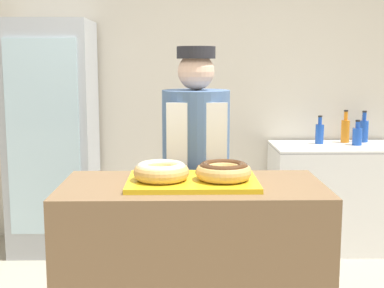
# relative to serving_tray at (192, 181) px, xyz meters

# --- Properties ---
(wall_back) EXTENTS (8.00, 0.06, 2.70)m
(wall_back) POSITION_rel_serving_tray_xyz_m (0.00, 2.13, 0.39)
(wall_back) COLOR beige
(wall_back) RESTS_ON ground_plane
(display_counter) EXTENTS (1.28, 0.64, 0.95)m
(display_counter) POSITION_rel_serving_tray_xyz_m (0.00, 0.00, -0.49)
(display_counter) COLOR brown
(display_counter) RESTS_ON ground_plane
(serving_tray) EXTENTS (0.63, 0.44, 0.02)m
(serving_tray) POSITION_rel_serving_tray_xyz_m (0.00, 0.00, 0.00)
(serving_tray) COLOR yellow
(serving_tray) RESTS_ON display_counter
(donut_light_glaze) EXTENTS (0.27, 0.27, 0.09)m
(donut_light_glaze) POSITION_rel_serving_tray_xyz_m (-0.15, -0.02, 0.06)
(donut_light_glaze) COLOR tan
(donut_light_glaze) RESTS_ON serving_tray
(donut_chocolate_glaze) EXTENTS (0.27, 0.27, 0.09)m
(donut_chocolate_glaze) POSITION_rel_serving_tray_xyz_m (0.15, -0.02, 0.06)
(donut_chocolate_glaze) COLOR tan
(donut_chocolate_glaze) RESTS_ON serving_tray
(brownie_back_left) EXTENTS (0.08, 0.08, 0.03)m
(brownie_back_left) POSITION_rel_serving_tray_xyz_m (-0.07, 0.15, 0.03)
(brownie_back_left) COLOR #382111
(brownie_back_left) RESTS_ON serving_tray
(brownie_back_right) EXTENTS (0.08, 0.08, 0.03)m
(brownie_back_right) POSITION_rel_serving_tray_xyz_m (0.07, 0.15, 0.03)
(brownie_back_right) COLOR #382111
(brownie_back_right) RESTS_ON serving_tray
(baker_person) EXTENTS (0.40, 0.40, 1.62)m
(baker_person) POSITION_rel_serving_tray_xyz_m (0.03, 0.57, -0.12)
(baker_person) COLOR #4C4C51
(baker_person) RESTS_ON ground_plane
(beverage_fridge) EXTENTS (0.66, 0.60, 1.86)m
(beverage_fridge) POSITION_rel_serving_tray_xyz_m (-1.10, 1.76, -0.03)
(beverage_fridge) COLOR #ADB2B7
(beverage_fridge) RESTS_ON ground_plane
(chest_freezer) EXTENTS (1.05, 0.60, 0.86)m
(chest_freezer) POSITION_rel_serving_tray_xyz_m (1.22, 1.77, -0.53)
(chest_freezer) COLOR white
(chest_freezer) RESTS_ON ground_plane
(bottle_blue) EXTENTS (0.07, 0.07, 0.24)m
(bottle_blue) POSITION_rel_serving_tray_xyz_m (1.10, 1.87, -0.01)
(bottle_blue) COLOR #1E4CB2
(bottle_blue) RESTS_ON chest_freezer
(bottle_orange) EXTENTS (0.07, 0.07, 0.28)m
(bottle_orange) POSITION_rel_serving_tray_xyz_m (1.33, 1.93, 0.00)
(bottle_orange) COLOR orange
(bottle_orange) RESTS_ON chest_freezer
(bottle_blue_b) EXTENTS (0.08, 0.08, 0.27)m
(bottle_blue_b) POSITION_rel_serving_tray_xyz_m (1.50, 1.95, 0.00)
(bottle_blue_b) COLOR #1E4CB2
(bottle_blue_b) RESTS_ON chest_freezer
(bottle_blue_b_b) EXTENTS (0.08, 0.08, 0.21)m
(bottle_blue_b_b) POSITION_rel_serving_tray_xyz_m (1.39, 1.78, -0.02)
(bottle_blue_b_b) COLOR #1E4CB2
(bottle_blue_b_b) RESTS_ON chest_freezer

